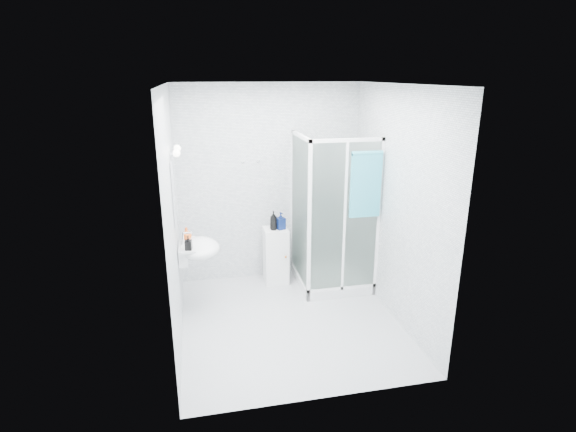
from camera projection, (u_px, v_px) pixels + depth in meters
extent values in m
cube|color=white|center=(290.00, 213.00, 4.72)|extent=(2.40, 2.60, 2.60)
cube|color=silver|center=(290.00, 321.00, 5.11)|extent=(2.40, 2.60, 0.01)
cube|color=silver|center=(290.00, 84.00, 4.33)|extent=(2.40, 2.60, 0.01)
cube|color=white|center=(331.00, 279.00, 6.04)|extent=(0.90, 0.90, 0.12)
cube|color=white|center=(301.00, 136.00, 5.37)|extent=(0.04, 0.90, 0.04)
cube|color=white|center=(347.00, 140.00, 5.06)|extent=(0.90, 0.04, 0.04)
cube|color=white|center=(309.00, 225.00, 5.27)|extent=(0.04, 0.04, 2.00)
cube|color=white|center=(300.00, 211.00, 5.65)|extent=(0.02, 0.82, 1.84)
cube|color=white|center=(345.00, 220.00, 5.33)|extent=(0.82, 0.02, 1.84)
cube|color=white|center=(344.00, 219.00, 5.34)|extent=(0.03, 0.04, 1.84)
cylinder|color=silver|center=(325.00, 179.00, 6.01)|extent=(0.02, 0.02, 1.00)
cylinder|color=silver|center=(327.00, 144.00, 5.84)|extent=(0.09, 0.05, 0.09)
cylinder|color=silver|center=(328.00, 200.00, 6.14)|extent=(0.12, 0.04, 0.12)
cylinder|color=silver|center=(371.00, 157.00, 5.13)|extent=(0.03, 0.05, 0.03)
cube|color=white|center=(184.00, 254.00, 5.08)|extent=(0.10, 0.40, 0.18)
ellipsoid|color=white|center=(199.00, 248.00, 5.10)|extent=(0.46, 0.56, 0.20)
cube|color=white|center=(188.00, 245.00, 5.06)|extent=(0.16, 0.50, 0.02)
cylinder|color=silver|center=(182.00, 239.00, 5.03)|extent=(0.04, 0.04, 0.16)
cylinder|color=silver|center=(187.00, 233.00, 5.02)|extent=(0.12, 0.02, 0.02)
cube|color=white|center=(174.00, 190.00, 4.85)|extent=(0.02, 0.60, 0.70)
cylinder|color=silver|center=(172.00, 153.00, 4.57)|extent=(0.05, 0.04, 0.04)
sphere|color=white|center=(176.00, 153.00, 4.58)|extent=(0.08, 0.08, 0.08)
cylinder|color=silver|center=(173.00, 148.00, 4.87)|extent=(0.05, 0.04, 0.04)
sphere|color=white|center=(177.00, 148.00, 4.88)|extent=(0.08, 0.08, 0.08)
cylinder|color=silver|center=(243.00, 162.00, 5.74)|extent=(0.02, 0.04, 0.02)
sphere|color=silver|center=(243.00, 162.00, 5.72)|extent=(0.03, 0.03, 0.03)
cylinder|color=silver|center=(258.00, 161.00, 5.78)|extent=(0.02, 0.04, 0.02)
sphere|color=silver|center=(258.00, 161.00, 5.76)|extent=(0.03, 0.03, 0.03)
cube|color=white|center=(276.00, 255.00, 6.00)|extent=(0.31, 0.31, 0.75)
cube|color=white|center=(278.00, 260.00, 5.86)|extent=(0.28, 0.01, 0.64)
sphere|color=#CB6B1C|center=(286.00, 257.00, 5.85)|extent=(0.03, 0.03, 0.03)
cube|color=teal|center=(366.00, 186.00, 5.21)|extent=(0.37, 0.04, 0.76)
cylinder|color=teal|center=(367.00, 153.00, 5.09)|extent=(0.37, 0.05, 0.05)
imported|color=black|center=(273.00, 220.00, 5.81)|extent=(0.12, 0.12, 0.25)
imported|color=navy|center=(281.00, 221.00, 5.84)|extent=(0.13, 0.13, 0.23)
imported|color=orange|center=(186.00, 234.00, 5.16)|extent=(0.12, 0.12, 0.15)
imported|color=black|center=(188.00, 243.00, 4.87)|extent=(0.08, 0.09, 0.16)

